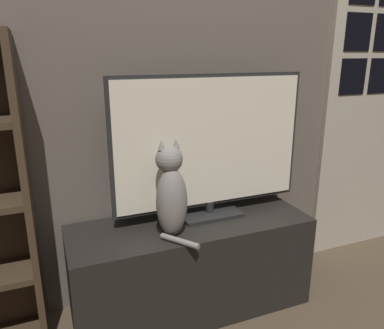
% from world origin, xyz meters
% --- Properties ---
extents(wall_back, '(4.80, 0.05, 2.60)m').
position_xyz_m(wall_back, '(0.00, 1.22, 1.30)').
color(wall_back, '#60564C').
rests_on(wall_back, ground_plane).
extents(tv_stand, '(1.26, 0.45, 0.51)m').
position_xyz_m(tv_stand, '(0.00, 0.96, 0.26)').
color(tv_stand, black).
rests_on(tv_stand, ground_plane).
extents(tv, '(1.05, 0.20, 0.75)m').
position_xyz_m(tv, '(0.13, 1.01, 0.90)').
color(tv, black).
rests_on(tv, tv_stand).
extents(cat, '(0.15, 0.28, 0.47)m').
position_xyz_m(cat, '(-0.14, 0.87, 0.73)').
color(cat, gray).
rests_on(cat, tv_stand).
extents(door, '(0.84, 0.04, 2.05)m').
position_xyz_m(door, '(1.43, 1.18, 1.05)').
color(door, '#B2A893').
rests_on(door, ground_plane).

